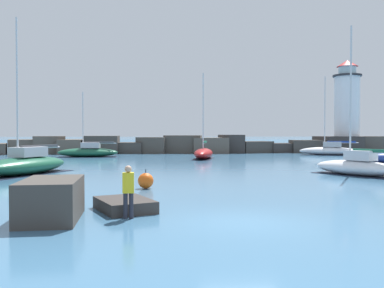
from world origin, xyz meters
The scene contains 12 objects.
ground_plane centered at (0.00, 0.00, 0.00)m, with size 600.00×600.00×0.00m, color #3D6B8E.
open_sea_beyond centered at (0.00, 104.83, 0.00)m, with size 400.00×116.00×0.01m.
breakwater_jetty centered at (1.64, 44.95, 1.04)m, with size 59.85×7.17×2.48m.
lighthouse centered at (25.57, 44.33, 5.55)m, with size 4.61×4.61×12.90m.
foreground_rocks centered at (2.12, 1.00, 0.54)m, with size 17.39×9.45×1.28m.
sailboat_moored_1 centered at (-10.68, 16.35, 0.67)m, with size 5.60×8.09×10.07m.
sailboat_moored_2 centered at (3.44, 31.99, 0.58)m, with size 3.44×7.17×8.95m.
sailboat_moored_3 centered at (-9.09, 36.72, 0.60)m, with size 6.86×2.74×7.35m.
sailboat_moored_4 centered at (10.60, 13.23, 0.61)m, with size 4.50×6.16×9.64m.
sailboat_moored_6 centered at (19.79, 37.23, 0.62)m, with size 7.21×4.50×9.64m.
mooring_buoy_orange_near centered at (-2.90, 8.31, 0.38)m, with size 0.76×0.76×0.96m.
person_on_rocks centered at (-3.52, 0.98, 0.94)m, with size 0.36×0.22×1.69m.
Camera 1 is at (-3.12, -12.63, 2.72)m, focal length 40.00 mm.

